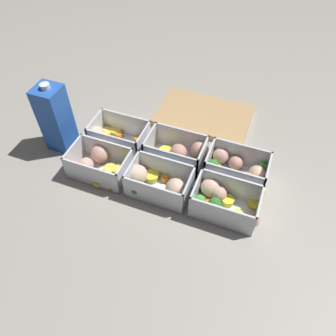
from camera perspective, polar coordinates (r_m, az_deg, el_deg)
The scene contains 9 objects.
ground_plane at distance 0.86m, azimuth 0.00°, elevation -1.12°, with size 4.00×4.00×0.00m, color gray.
container_near_left at distance 0.87m, azimuth -11.84°, elevation 0.78°, with size 0.15×0.12×0.07m.
container_near_center at distance 0.81m, azimuth -2.20°, elevation -2.53°, with size 0.16×0.10×0.07m.
container_near_right at distance 0.79m, azimuth 9.52°, elevation -5.59°, with size 0.17×0.11×0.07m.
container_far_left at distance 0.93m, azimuth -9.17°, elevation 5.13°, with size 0.18×0.11×0.07m.
container_far_center at distance 0.88m, azimuth 2.03°, elevation 2.60°, with size 0.18×0.11×0.07m.
container_far_right at distance 0.86m, azimuth 11.99°, elevation -0.29°, with size 0.16×0.12×0.07m.
juice_carton at distance 0.92m, azimuth -19.07°, elevation 8.11°, with size 0.07×0.07×0.20m.
cutting_board at distance 1.02m, azimuth 6.25°, elevation 9.08°, with size 0.28×0.18×0.02m.
Camera 1 is at (0.20, -0.52, 0.66)m, focal length 35.00 mm.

